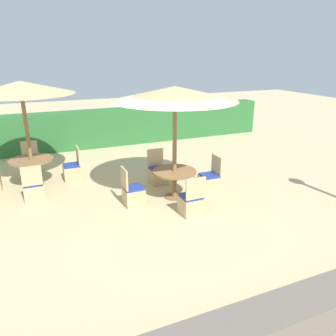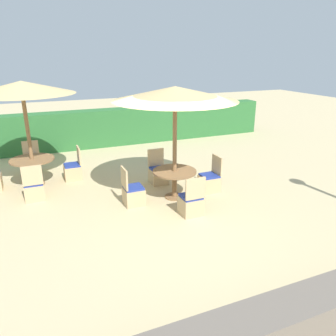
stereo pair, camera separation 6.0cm
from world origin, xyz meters
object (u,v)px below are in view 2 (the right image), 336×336
(patio_chair_center_west, at_px, (133,194))
(parasol_back_left, at_px, (22,88))
(round_table_center, at_px, (174,176))
(parasol_center, at_px, (175,94))
(patio_chair_back_left_east, at_px, (73,170))
(patio_chair_center_north, at_px, (158,174))
(round_table_back_left, at_px, (33,164))
(patio_chair_back_left_north, at_px, (33,164))
(patio_chair_back_left_south, at_px, (34,189))
(patio_chair_center_east, at_px, (210,181))
(patio_chair_center_south, at_px, (191,203))

(patio_chair_center_west, bearing_deg, parasol_back_left, -136.39)
(round_table_center, height_order, parasol_back_left, parasol_back_left)
(parasol_center, height_order, patio_chair_back_left_east, parasol_center)
(patio_chair_center_west, xyz_separation_m, patio_chair_center_north, (1.04, 1.03, 0.00))
(parasol_center, distance_m, round_table_back_left, 4.35)
(patio_chair_center_north, bearing_deg, round_table_back_left, -20.74)
(parasol_center, bearing_deg, patio_chair_back_left_north, 134.06)
(round_table_center, bearing_deg, parasol_back_left, 144.88)
(patio_chair_back_left_south, bearing_deg, round_table_center, -20.63)
(round_table_center, bearing_deg, parasol_center, -116.57)
(parasol_back_left, distance_m, patio_chair_back_left_north, 2.56)
(patio_chair_center_east, relative_size, patio_chair_back_left_north, 1.00)
(parasol_center, distance_m, patio_chair_back_left_north, 5.14)
(patio_chair_back_left_north, bearing_deg, parasol_back_left, 90.96)
(parasol_center, distance_m, parasol_back_left, 3.89)
(parasol_center, distance_m, patio_chair_center_south, 2.48)
(parasol_back_left, bearing_deg, parasol_center, -35.12)
(patio_chair_center_east, xyz_separation_m, round_table_back_left, (-4.20, 2.22, 0.33))
(round_table_back_left, xyz_separation_m, patio_chair_back_left_south, (-0.03, -1.03, -0.33))
(patio_chair_center_west, distance_m, patio_chair_center_east, 2.08)
(patio_chair_center_east, bearing_deg, patio_chair_center_south, 133.74)
(patio_chair_back_left_north, bearing_deg, patio_chair_center_west, 122.98)
(round_table_center, bearing_deg, patio_chair_back_left_south, 159.37)
(parasol_center, xyz_separation_m, patio_chair_back_left_east, (-2.15, 2.25, -2.28))
(patio_chair_center_west, height_order, patio_chair_back_left_north, same)
(patio_chair_center_north, bearing_deg, parasol_back_left, -20.74)
(patio_chair_center_east, relative_size, patio_chair_center_north, 1.00)
(patio_chair_center_west, bearing_deg, parasol_center, 89.24)
(parasol_center, height_order, patio_chair_center_north, parasol_center)
(parasol_center, relative_size, parasol_back_left, 1.04)
(parasol_center, height_order, patio_chair_back_left_north, parasol_center)
(patio_chair_back_left_south, height_order, patio_chair_back_left_east, same)
(parasol_center, xyz_separation_m, parasol_back_left, (-3.18, 2.24, 0.05))
(parasol_center, xyz_separation_m, patio_chair_center_north, (-0.03, 1.04, -2.28))
(patio_chair_center_north, relative_size, patio_chair_back_left_north, 1.00)
(round_table_back_left, bearing_deg, patio_chair_center_north, -20.74)
(patio_chair_back_left_east, height_order, patio_chair_back_left_north, same)
(round_table_center, height_order, patio_chair_back_left_east, patio_chair_back_left_east)
(patio_chair_back_left_south, bearing_deg, parasol_center, -20.63)
(round_table_center, relative_size, round_table_back_left, 0.93)
(patio_chair_back_left_east, bearing_deg, parasol_center, -136.32)
(parasol_center, distance_m, patio_chair_center_west, 2.51)
(patio_chair_center_west, bearing_deg, patio_chair_center_north, 134.75)
(patio_chair_center_south, bearing_deg, round_table_back_left, 134.51)
(round_table_center, height_order, patio_chair_back_left_south, patio_chair_back_left_south)
(patio_chair_center_south, height_order, round_table_back_left, patio_chair_center_south)
(patio_chair_back_left_north, bearing_deg, patio_chair_back_left_south, 89.68)
(round_table_back_left, bearing_deg, patio_chair_back_left_east, 0.72)
(patio_chair_center_west, distance_m, patio_chair_back_left_north, 3.93)
(round_table_center, distance_m, parasol_back_left, 4.39)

